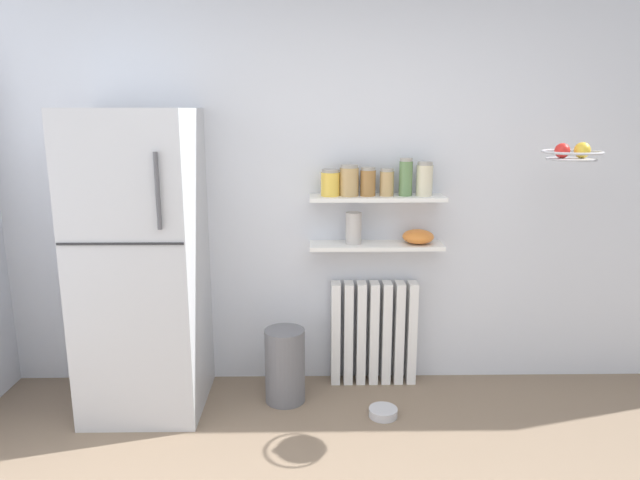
% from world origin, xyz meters
% --- Properties ---
extents(back_wall, '(7.04, 0.10, 2.60)m').
position_xyz_m(back_wall, '(0.00, 2.05, 1.30)').
color(back_wall, silver).
rests_on(back_wall, ground_plane).
extents(refrigerator, '(0.68, 0.72, 1.80)m').
position_xyz_m(refrigerator, '(-1.22, 1.65, 0.90)').
color(refrigerator, '#B7BABF').
rests_on(refrigerator, ground_plane).
extents(radiator, '(0.56, 0.12, 0.69)m').
position_xyz_m(radiator, '(0.19, 1.92, 0.35)').
color(radiator, white).
rests_on(radiator, ground_plane).
extents(wall_shelf_lower, '(0.84, 0.22, 0.02)m').
position_xyz_m(wall_shelf_lower, '(0.19, 1.89, 0.95)').
color(wall_shelf_lower, white).
extents(wall_shelf_upper, '(0.84, 0.22, 0.02)m').
position_xyz_m(wall_shelf_upper, '(0.19, 1.89, 1.25)').
color(wall_shelf_upper, white).
extents(storage_jar_0, '(0.12, 0.12, 0.17)m').
position_xyz_m(storage_jar_0, '(-0.10, 1.89, 1.35)').
color(storage_jar_0, yellow).
rests_on(storage_jar_0, wall_shelf_upper).
extents(storage_jar_1, '(0.12, 0.12, 0.19)m').
position_xyz_m(storage_jar_1, '(0.02, 1.89, 1.36)').
color(storage_jar_1, tan).
rests_on(storage_jar_1, wall_shelf_upper).
extents(storage_jar_2, '(0.10, 0.10, 0.18)m').
position_xyz_m(storage_jar_2, '(0.13, 1.89, 1.35)').
color(storage_jar_2, olive).
rests_on(storage_jar_2, wall_shelf_upper).
extents(storage_jar_3, '(0.09, 0.09, 0.17)m').
position_xyz_m(storage_jar_3, '(0.25, 1.89, 1.35)').
color(storage_jar_3, tan).
rests_on(storage_jar_3, wall_shelf_upper).
extents(storage_jar_4, '(0.08, 0.08, 0.23)m').
position_xyz_m(storage_jar_4, '(0.37, 1.89, 1.38)').
color(storage_jar_4, '#5B7F4C').
rests_on(storage_jar_4, wall_shelf_upper).
extents(storage_jar_5, '(0.10, 0.10, 0.21)m').
position_xyz_m(storage_jar_5, '(0.48, 1.89, 1.37)').
color(storage_jar_5, beige).
rests_on(storage_jar_5, wall_shelf_upper).
extents(vase, '(0.10, 0.10, 0.20)m').
position_xyz_m(vase, '(0.05, 1.89, 1.06)').
color(vase, '#B2ADA8').
rests_on(vase, wall_shelf_lower).
extents(shelf_bowl, '(0.20, 0.20, 0.09)m').
position_xyz_m(shelf_bowl, '(0.46, 1.89, 1.00)').
color(shelf_bowl, orange).
rests_on(shelf_bowl, wall_shelf_lower).
extents(trash_bin, '(0.25, 0.25, 0.47)m').
position_xyz_m(trash_bin, '(-0.38, 1.67, 0.23)').
color(trash_bin, slate).
rests_on(trash_bin, ground_plane).
extents(pet_food_bowl, '(0.17, 0.17, 0.05)m').
position_xyz_m(pet_food_bowl, '(0.21, 1.46, 0.03)').
color(pet_food_bowl, '#B7B7BC').
rests_on(pet_food_bowl, ground_plane).
extents(hanging_fruit_basket, '(0.33, 0.33, 0.10)m').
position_xyz_m(hanging_fruit_basket, '(1.23, 1.54, 1.55)').
color(hanging_fruit_basket, '#B2B2B7').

